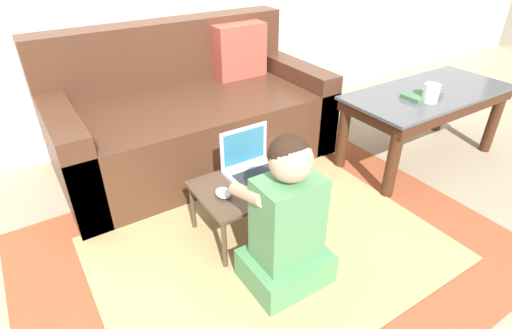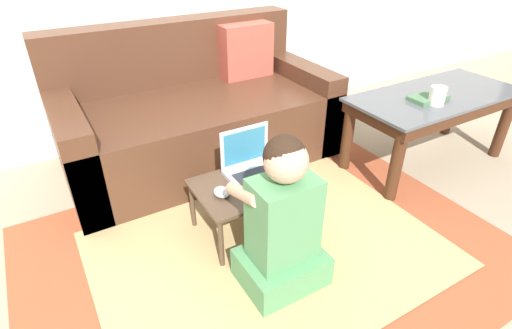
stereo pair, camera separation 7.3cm
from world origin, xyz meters
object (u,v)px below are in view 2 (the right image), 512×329
couch (196,115)px  coffee_table (434,105)px  laptop (253,168)px  cup_on_table (437,96)px  laptop_desk (250,188)px  computer_mouse (222,192)px  person_seated (283,224)px  book_on_table (428,98)px

couch → coffee_table: size_ratio=1.51×
couch → laptop: size_ratio=6.26×
cup_on_table → laptop: bearing=172.9°
laptop_desk → computer_mouse: (-0.16, -0.02, 0.05)m
person_seated → computer_mouse: bearing=107.2°
book_on_table → laptop_desk: bearing=179.3°
computer_mouse → laptop: bearing=20.6°
laptop → book_on_table: bearing=-3.7°
coffee_table → laptop_desk: (-1.33, -0.02, -0.15)m
laptop_desk → computer_mouse: 0.17m
laptop_desk → cup_on_table: 1.22m
couch → person_seated: (-0.14, -1.24, 0.02)m
person_seated → book_on_table: bearing=15.7°
coffee_table → computer_mouse: (-1.50, -0.04, -0.10)m
person_seated → cup_on_table: 1.29m
coffee_table → cup_on_table: size_ratio=10.56×
computer_mouse → cup_on_table: (1.35, -0.06, 0.23)m
person_seated → cup_on_table: (1.24, 0.29, 0.22)m
couch → book_on_table: bearing=-38.4°
laptop → cup_on_table: cup_on_table is taller
couch → person_seated: couch is taller
laptop_desk → book_on_table: size_ratio=2.29×
cup_on_table → book_on_table: 0.08m
coffee_table → laptop_desk: bearing=-179.0°
cup_on_table → coffee_table: bearing=35.5°
couch → coffee_table: couch is taller
couch → cup_on_table: couch is taller
couch → computer_mouse: couch is taller
coffee_table → laptop: bearing=178.4°
coffee_table → book_on_table: 0.16m
coffee_table → cup_on_table: cup_on_table is taller
person_seated → book_on_table: (1.26, 0.35, 0.18)m
computer_mouse → person_seated: (0.11, -0.35, 0.01)m
laptop → computer_mouse: size_ratio=2.94×
cup_on_table → book_on_table: cup_on_table is taller
laptop_desk → laptop: 0.10m
coffee_table → laptop_desk: coffee_table is taller
coffee_table → person_seated: 1.45m
coffee_table → book_on_table: bearing=-163.6°
coffee_table → computer_mouse: bearing=-178.3°
couch → laptop_desk: 0.87m
laptop → cup_on_table: bearing=-7.1°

